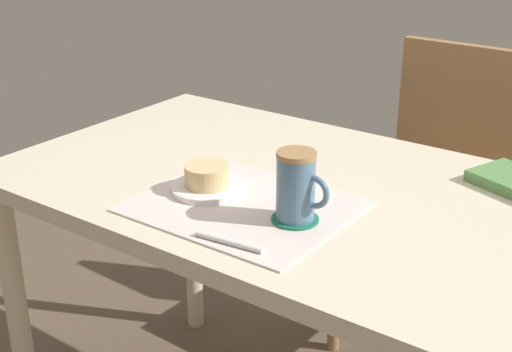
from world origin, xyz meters
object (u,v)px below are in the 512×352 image
wooden_chair (438,189)px  dining_table (299,221)px  pastry_plate (207,188)px  coffee_mug (297,186)px  pastry (207,175)px

wooden_chair → dining_table: bearing=89.1°
pastry_plate → coffee_mug: coffee_mug is taller
wooden_chair → coffee_mug: size_ratio=6.94×
dining_table → wooden_chair: size_ratio=1.42×
coffee_mug → pastry_plate: bearing=177.6°
pastry → coffee_mug: (0.21, -0.01, 0.04)m
coffee_mug → dining_table: bearing=120.2°
coffee_mug → wooden_chair: bearing=93.9°
pastry → coffee_mug: bearing=-2.4°
dining_table → coffee_mug: 0.23m
dining_table → pastry_plate: bearing=-132.0°
dining_table → pastry: bearing=-132.0°
wooden_chair → coffee_mug: wooden_chair is taller
pastry_plate → wooden_chair: bearing=79.5°
pastry_plate → pastry: bearing=0.0°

